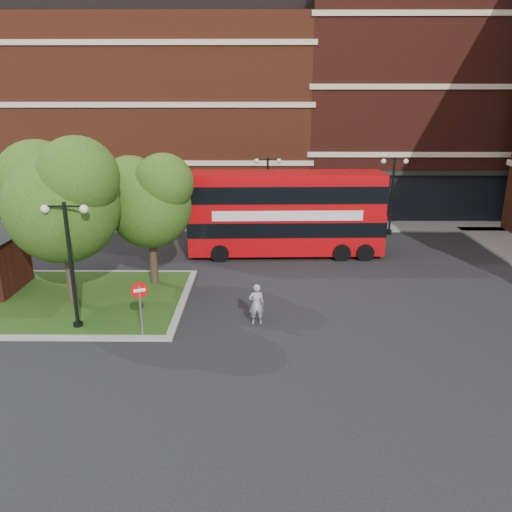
{
  "coord_description": "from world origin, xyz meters",
  "views": [
    {
      "loc": [
        1.52,
        -17.28,
        8.55
      ],
      "look_at": [
        1.35,
        3.35,
        2.0
      ],
      "focal_mm": 35.0,
      "sensor_mm": 36.0,
      "label": 1
    }
  ],
  "objects_px": {
    "car_silver": "(170,218)",
    "car_white": "(348,224)",
    "bus": "(286,208)",
    "woman": "(257,304)"
  },
  "relations": [
    {
      "from": "car_silver",
      "to": "car_white",
      "type": "height_order",
      "value": "car_white"
    },
    {
      "from": "car_silver",
      "to": "car_white",
      "type": "distance_m",
      "value": 12.02
    },
    {
      "from": "woman",
      "to": "car_white",
      "type": "xyz_separation_m",
      "value": [
        5.87,
        13.73,
        -0.12
      ]
    },
    {
      "from": "bus",
      "to": "car_silver",
      "type": "height_order",
      "value": "bus"
    },
    {
      "from": "bus",
      "to": "woman",
      "type": "height_order",
      "value": "bus"
    },
    {
      "from": "bus",
      "to": "car_white",
      "type": "bearing_deg",
      "value": 44.61
    },
    {
      "from": "car_silver",
      "to": "woman",
      "type": "bearing_deg",
      "value": -165.91
    },
    {
      "from": "bus",
      "to": "woman",
      "type": "bearing_deg",
      "value": -101.45
    },
    {
      "from": "car_silver",
      "to": "car_white",
      "type": "relative_size",
      "value": 0.96
    },
    {
      "from": "bus",
      "to": "car_silver",
      "type": "relative_size",
      "value": 2.61
    }
  ]
}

